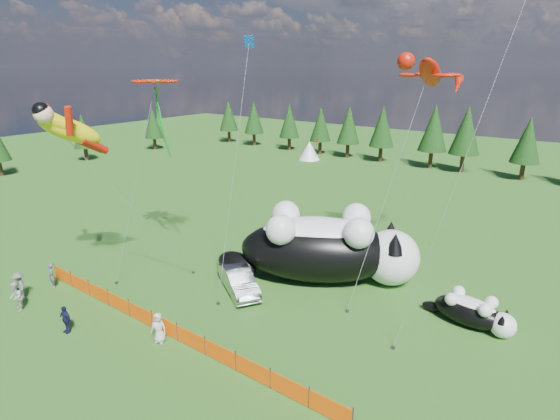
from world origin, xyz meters
name	(u,v)px	position (x,y,z in m)	size (l,w,h in m)	color
ground	(206,310)	(0.00, 0.00, 0.00)	(160.00, 160.00, 0.00)	#0E370A
safety_fence	(164,326)	(0.00, -3.00, 0.50)	(22.06, 0.06, 1.10)	#262626
tree_line	(442,140)	(0.00, 45.00, 4.00)	(90.00, 4.00, 8.00)	black
festival_tents	(525,178)	(11.00, 40.00, 1.40)	(50.00, 3.20, 2.80)	white
cat_large	(327,247)	(3.73, 7.48, 2.33)	(12.47, 9.06, 4.90)	black
cat_small	(473,312)	(12.98, 7.38, 0.86)	(5.02, 2.11, 1.81)	black
car	(239,281)	(0.14, 2.84, 0.74)	(1.57, 4.51, 1.48)	#AEAEB3
spectator_a	(52,276)	(-9.95, -3.74, 0.82)	(0.59, 0.39, 1.63)	#58585D
spectator_b	(16,297)	(-8.78, -6.43, 0.90)	(0.87, 0.51, 1.79)	beige
spectator_c	(65,319)	(-4.42, -5.91, 0.78)	(0.92, 0.47, 1.56)	#141538
spectator_d	(19,286)	(-10.05, -5.66, 0.88)	(1.13, 0.59, 1.76)	#58585D
spectator_e	(159,328)	(0.30, -3.60, 0.83)	(0.81, 0.53, 1.66)	beige
superhero_kite	(70,130)	(-8.24, -2.00, 9.99)	(6.54, 7.43, 12.82)	yellow
gecko_kite	(430,73)	(7.81, 12.15, 13.13)	(4.56, 11.20, 15.34)	red
flower_kite	(155,84)	(-6.57, 3.05, 12.45)	(3.53, 6.00, 13.16)	red
diamond_kite_a	(248,52)	(-2.17, 6.98, 14.37)	(3.09, 6.74, 16.40)	blue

